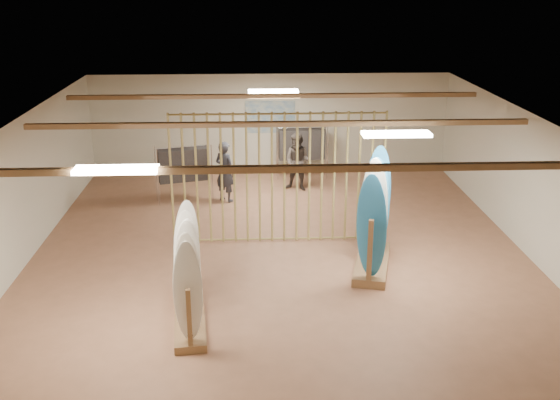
{
  "coord_description": "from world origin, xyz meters",
  "views": [
    {
      "loc": [
        -0.56,
        -12.12,
        5.4
      ],
      "look_at": [
        0.0,
        0.0,
        1.2
      ],
      "focal_mm": 42.0,
      "sensor_mm": 36.0,
      "label": 1
    }
  ],
  "objects_px": {
    "rack_left": "(188,286)",
    "clothing_rack_a": "(183,165)",
    "rack_right": "(373,232)",
    "shopper_b": "(298,158)",
    "shopper_a": "(225,168)",
    "clothing_rack_b": "(302,144)"
  },
  "relations": [
    {
      "from": "rack_right",
      "to": "clothing_rack_a",
      "type": "height_order",
      "value": "rack_right"
    },
    {
      "from": "rack_right",
      "to": "shopper_b",
      "type": "distance_m",
      "value": 5.01
    },
    {
      "from": "rack_left",
      "to": "shopper_a",
      "type": "distance_m",
      "value": 5.96
    },
    {
      "from": "rack_left",
      "to": "shopper_b",
      "type": "distance_m",
      "value": 7.11
    },
    {
      "from": "rack_left",
      "to": "rack_right",
      "type": "xyz_separation_m",
      "value": [
        3.37,
        1.84,
        0.14
      ]
    },
    {
      "from": "clothing_rack_a",
      "to": "clothing_rack_b",
      "type": "bearing_deg",
      "value": 15.22
    },
    {
      "from": "rack_left",
      "to": "clothing_rack_b",
      "type": "bearing_deg",
      "value": 66.94
    },
    {
      "from": "rack_left",
      "to": "shopper_b",
      "type": "height_order",
      "value": "rack_left"
    },
    {
      "from": "shopper_b",
      "to": "rack_right",
      "type": "bearing_deg",
      "value": -56.38
    },
    {
      "from": "rack_left",
      "to": "shopper_b",
      "type": "relative_size",
      "value": 1.3
    },
    {
      "from": "rack_right",
      "to": "shopper_a",
      "type": "bearing_deg",
      "value": 140.23
    },
    {
      "from": "rack_left",
      "to": "clothing_rack_a",
      "type": "relative_size",
      "value": 1.56
    },
    {
      "from": "clothing_rack_a",
      "to": "shopper_b",
      "type": "bearing_deg",
      "value": -1.76
    },
    {
      "from": "rack_left",
      "to": "clothing_rack_b",
      "type": "xyz_separation_m",
      "value": [
        2.47,
        7.87,
        0.35
      ]
    },
    {
      "from": "shopper_b",
      "to": "clothing_rack_a",
      "type": "bearing_deg",
      "value": -144.8
    },
    {
      "from": "rack_right",
      "to": "shopper_b",
      "type": "height_order",
      "value": "rack_right"
    },
    {
      "from": "clothing_rack_a",
      "to": "shopper_b",
      "type": "xyz_separation_m",
      "value": [
        2.9,
        0.73,
        -0.07
      ]
    },
    {
      "from": "shopper_b",
      "to": "rack_left",
      "type": "bearing_deg",
      "value": -87.64
    },
    {
      "from": "clothing_rack_a",
      "to": "shopper_b",
      "type": "relative_size",
      "value": 0.83
    },
    {
      "from": "rack_left",
      "to": "rack_right",
      "type": "height_order",
      "value": "rack_right"
    },
    {
      "from": "rack_right",
      "to": "clothing_rack_b",
      "type": "relative_size",
      "value": 1.51
    },
    {
      "from": "shopper_a",
      "to": "shopper_b",
      "type": "xyz_separation_m",
      "value": [
        1.87,
        0.8,
        -0.01
      ]
    }
  ]
}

